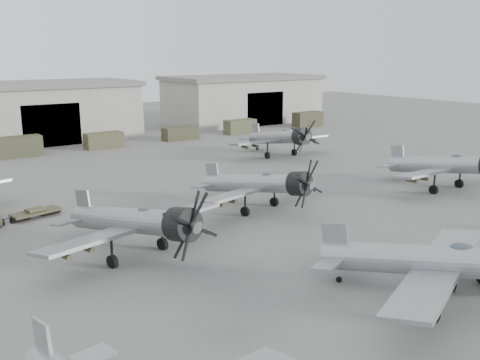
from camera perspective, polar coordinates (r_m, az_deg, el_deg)
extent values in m
plane|color=#5F5F5D|center=(32.95, 9.90, -10.10)|extent=(220.00, 220.00, 0.00)
cube|color=#ACADA2|center=(86.26, -20.78, 6.62)|extent=(28.00, 14.00, 8.00)
cube|color=slate|center=(85.91, -21.02, 9.49)|extent=(29.00, 14.80, 0.70)
cube|color=black|center=(79.86, -19.43, 5.51)|extent=(8.12, 0.40, 6.00)
cube|color=#ACADA2|center=(102.66, 0.31, 8.46)|extent=(28.00, 14.00, 8.00)
cube|color=slate|center=(102.37, 0.32, 10.89)|extent=(29.00, 14.80, 0.70)
cube|color=black|center=(97.35, 2.67, 7.58)|extent=(8.12, 0.40, 6.00)
cube|color=#373A26|center=(73.71, -22.44, 3.31)|extent=(5.31, 2.20, 2.62)
cube|color=#45452D|center=(76.97, -14.30, 4.13)|extent=(5.24, 2.20, 2.14)
cube|color=#393925|center=(82.05, -6.40, 4.97)|extent=(5.38, 2.20, 1.96)
cube|color=#454A30|center=(87.96, 0.02, 5.72)|extent=(5.27, 2.20, 2.26)
cube|color=#3B3B26|center=(97.29, 7.24, 6.47)|extent=(5.61, 2.20, 2.59)
cube|color=#969A9F|center=(21.73, -20.23, -16.33)|extent=(0.27, 1.82, 2.18)
cylinder|color=#9B9EA3|center=(30.12, 19.27, -8.07)|extent=(5.96, 11.27, 3.40)
cube|color=#9B9EA3|center=(30.11, 20.45, -8.75)|extent=(13.47, 7.46, 0.61)
cube|color=#9B9EA3|center=(31.41, 10.14, -6.27)|extent=(0.82, 1.72, 2.17)
ellipsoid|color=#3F4C54|center=(29.51, 22.72, -6.79)|extent=(1.11, 1.46, 0.61)
cylinder|color=black|center=(28.91, 19.72, -13.42)|extent=(0.62, 0.92, 0.87)
cylinder|color=black|center=(32.62, 21.33, -10.39)|extent=(0.62, 0.92, 0.87)
cylinder|color=black|center=(32.19, 10.51, -10.40)|extent=(0.25, 0.37, 0.35)
cylinder|color=gray|center=(35.65, -11.79, -4.23)|extent=(4.37, 11.56, 3.39)
cylinder|color=black|center=(31.68, -6.16, -4.75)|extent=(2.42, 2.16, 2.26)
cube|color=gray|center=(35.24, -11.11, -4.88)|extent=(13.74, 5.61, 0.61)
cube|color=gray|center=(39.62, -16.34, -2.45)|extent=(0.56, 1.78, 2.17)
ellipsoid|color=#3F4C54|center=(34.06, -10.07, -3.27)|extent=(0.95, 1.42, 0.61)
cylinder|color=black|center=(34.52, -13.45, -8.48)|extent=(0.50, 0.92, 0.87)
cylinder|color=black|center=(36.89, -8.26, -6.78)|extent=(0.50, 0.92, 0.87)
cylinder|color=black|center=(40.07, -15.86, -5.83)|extent=(0.21, 0.37, 0.35)
cylinder|color=#93969B|center=(45.18, 1.38, -0.36)|extent=(3.92, 10.89, 3.19)
cylinder|color=black|center=(42.16, 6.37, -0.39)|extent=(2.25, 2.01, 2.12)
cube|color=#93969B|center=(44.87, 1.98, -0.80)|extent=(12.93, 5.06, 0.57)
cube|color=#93969B|center=(48.29, -2.96, 0.73)|extent=(0.50, 1.68, 2.04)
ellipsoid|color=#3F4C54|center=(43.96, 3.02, 0.47)|extent=(0.87, 1.33, 0.57)
cylinder|color=black|center=(43.75, 0.55, -3.39)|extent=(0.46, 0.86, 0.82)
cylinder|color=black|center=(46.63, 3.68, -2.34)|extent=(0.46, 0.86, 0.82)
cylinder|color=black|center=(48.63, -2.67, -1.91)|extent=(0.19, 0.35, 0.33)
cylinder|color=#989AA0|center=(55.40, 20.61, 1.55)|extent=(1.66, 11.61, 3.42)
cube|color=#989AA0|center=(55.10, 21.15, 1.14)|extent=(13.68, 2.44, 0.61)
cube|color=#989AA0|center=(58.31, 16.46, 2.59)|extent=(0.13, 1.82, 2.18)
ellipsoid|color=#3F4C54|center=(54.29, 22.22, 2.24)|extent=(0.66, 1.31, 0.61)
cylinder|color=black|center=(53.67, 19.95, -0.99)|extent=(0.31, 0.88, 0.88)
cylinder|color=black|center=(57.08, 22.34, -0.36)|extent=(0.31, 0.88, 0.88)
cylinder|color=black|center=(58.60, 16.56, 0.22)|extent=(0.13, 0.35, 0.35)
cylinder|color=gray|center=(68.76, 4.01, 4.57)|extent=(2.65, 11.72, 3.42)
cylinder|color=black|center=(64.51, 6.61, 4.66)|extent=(2.22, 1.91, 2.28)
cube|color=gray|center=(68.27, 4.32, 4.27)|extent=(13.85, 3.60, 0.62)
cube|color=gray|center=(72.99, 1.72, 5.26)|extent=(0.29, 1.83, 2.19)
ellipsoid|color=#3F4C54|center=(67.19, 4.87, 5.20)|extent=(0.77, 1.37, 0.61)
cylinder|color=black|center=(67.25, 2.94, 2.63)|extent=(0.38, 0.90, 0.88)
cylinder|color=black|center=(69.59, 5.80, 2.95)|extent=(0.38, 0.90, 0.88)
cylinder|color=black|center=(73.10, 1.84, 3.35)|extent=(0.16, 0.36, 0.35)
cylinder|color=black|center=(45.33, -23.82, -3.85)|extent=(1.21, 0.32, 0.08)
cube|color=#3D3B28|center=(46.30, -20.96, -3.23)|extent=(4.05, 2.16, 0.18)
cylinder|color=black|center=(46.37, -20.93, -3.53)|extent=(1.58, 0.74, 0.45)
cylinder|color=#3D3B28|center=(46.25, -20.98, -2.99)|extent=(1.45, 0.60, 0.32)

